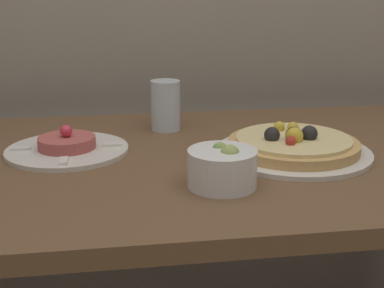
{
  "coord_description": "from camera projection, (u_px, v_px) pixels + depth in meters",
  "views": [
    {
      "loc": [
        -0.24,
        -0.67,
        1.1
      ],
      "look_at": [
        -0.09,
        0.33,
        0.79
      ],
      "focal_mm": 50.0,
      "sensor_mm": 36.0,
      "label": 1
    }
  ],
  "objects": [
    {
      "name": "dining_table",
      "position": [
        228.0,
        196.0,
        1.16
      ],
      "size": [
        1.41,
        0.77,
        0.75
      ],
      "color": "brown",
      "rests_on": "ground_plane"
    },
    {
      "name": "pizza_plate",
      "position": [
        293.0,
        146.0,
        1.12
      ],
      "size": [
        0.33,
        0.33,
        0.07
      ],
      "color": "silver",
      "rests_on": "dining_table"
    },
    {
      "name": "tartare_plate",
      "position": [
        67.0,
        147.0,
        1.13
      ],
      "size": [
        0.26,
        0.26,
        0.06
      ],
      "color": "silver",
      "rests_on": "dining_table"
    },
    {
      "name": "small_bowl",
      "position": [
        222.0,
        167.0,
        0.94
      ],
      "size": [
        0.12,
        0.12,
        0.08
      ],
      "color": "white",
      "rests_on": "dining_table"
    },
    {
      "name": "drinking_glass",
      "position": [
        166.0,
        105.0,
        1.3
      ],
      "size": [
        0.07,
        0.07,
        0.12
      ],
      "color": "silver",
      "rests_on": "dining_table"
    }
  ]
}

